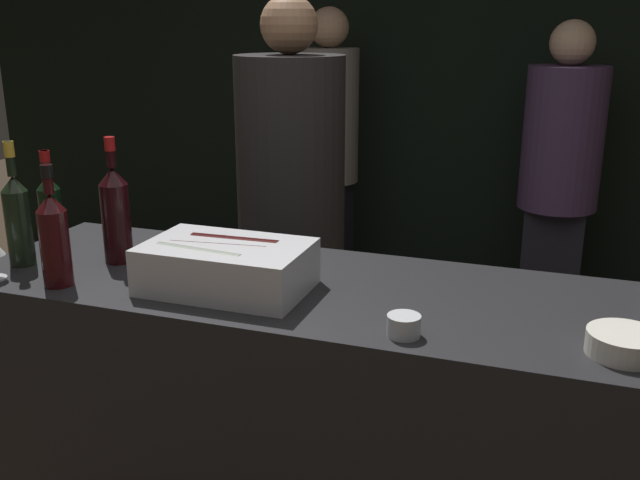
{
  "coord_description": "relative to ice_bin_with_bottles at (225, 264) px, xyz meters",
  "views": [
    {
      "loc": [
        0.61,
        -1.38,
        1.64
      ],
      "look_at": [
        0.0,
        0.36,
        1.07
      ],
      "focal_mm": 40.0,
      "sensor_mm": 36.0,
      "label": 1
    }
  ],
  "objects": [
    {
      "name": "red_wine_bottle_burgundy",
      "position": [
        -0.65,
        0.12,
        0.06
      ],
      "size": [
        0.07,
        0.07,
        0.32
      ],
      "color": "black",
      "rests_on": "bar_counter"
    },
    {
      "name": "red_wine_bottle_tall",
      "position": [
        -0.4,
        0.1,
        0.08
      ],
      "size": [
        0.08,
        0.08,
        0.37
      ],
      "color": "black",
      "rests_on": "bar_counter"
    },
    {
      "name": "person_in_hoodie",
      "position": [
        0.8,
        2.05,
        -0.11
      ],
      "size": [
        0.38,
        0.38,
        1.65
      ],
      "rotation": [
        0.0,
        0.0,
        1.88
      ],
      "color": "black",
      "rests_on": "ground_plane"
    },
    {
      "name": "person_blond_tee",
      "position": [
        -0.42,
        2.1,
        -0.06
      ],
      "size": [
        0.33,
        0.33,
        1.71
      ],
      "rotation": [
        0.0,
        0.0,
        -0.49
      ],
      "color": "black",
      "rests_on": "ground_plane"
    },
    {
      "name": "candle_votive",
      "position": [
        0.52,
        -0.13,
        -0.04
      ],
      "size": [
        0.08,
        0.08,
        0.05
      ],
      "color": "silver",
      "rests_on": "bar_counter"
    },
    {
      "name": "person_grey_polo",
      "position": [
        -0.16,
        0.87,
        -0.06
      ],
      "size": [
        0.41,
        0.41,
        1.73
      ],
      "rotation": [
        0.0,
        0.0,
        -1.48
      ],
      "color": "black",
      "rests_on": "ground_plane"
    },
    {
      "name": "champagne_bottle",
      "position": [
        -0.65,
        -0.02,
        0.08
      ],
      "size": [
        0.07,
        0.07,
        0.36
      ],
      "color": "black",
      "rests_on": "bar_counter"
    },
    {
      "name": "red_wine_bottle_black_foil",
      "position": [
        -0.44,
        -0.12,
        0.07
      ],
      "size": [
        0.08,
        0.08,
        0.33
      ],
      "color": "black",
      "rests_on": "bar_counter"
    },
    {
      "name": "ice_bin_with_bottles",
      "position": [
        0.0,
        0.0,
        0.0
      ],
      "size": [
        0.43,
        0.28,
        0.13
      ],
      "color": "silver",
      "rests_on": "bar_counter"
    },
    {
      "name": "wall_back_chalkboard",
      "position": [
        0.22,
        2.51,
        0.38
      ],
      "size": [
        6.4,
        0.06,
        2.8
      ],
      "color": "black",
      "rests_on": "ground_plane"
    },
    {
      "name": "bowl_white",
      "position": [
        0.98,
        -0.07,
        -0.04
      ],
      "size": [
        0.16,
        0.16,
        0.05
      ],
      "color": "silver",
      "rests_on": "bar_counter"
    },
    {
      "name": "bar_counter",
      "position": [
        0.22,
        0.1,
        -0.54
      ],
      "size": [
        1.99,
        0.65,
        0.95
      ],
      "color": "black",
      "rests_on": "ground_plane"
    }
  ]
}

